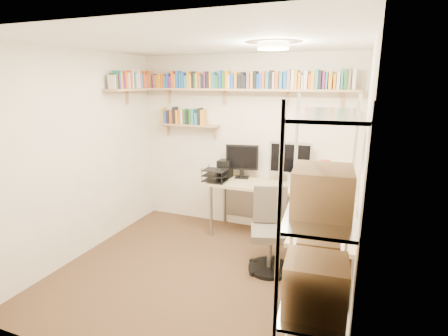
% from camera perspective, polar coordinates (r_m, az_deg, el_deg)
% --- Properties ---
extents(ground, '(3.20, 3.20, 0.00)m').
position_cam_1_polar(ground, '(4.19, -3.63, -16.71)').
color(ground, '#46301E').
rests_on(ground, ground).
extents(room_shell, '(3.24, 3.04, 2.52)m').
position_cam_1_polar(room_shell, '(3.64, -3.94, 4.69)').
color(room_shell, beige).
rests_on(room_shell, ground).
extents(wall_shelves, '(3.12, 1.09, 0.80)m').
position_cam_1_polar(wall_shelves, '(4.95, -1.94, 12.77)').
color(wall_shelves, tan).
rests_on(wall_shelves, ground).
extents(corner_desk, '(2.07, 2.02, 1.35)m').
position_cam_1_polar(corner_desk, '(4.50, 9.56, -3.88)').
color(corner_desk, beige).
rests_on(corner_desk, ground).
extents(office_chair, '(0.53, 0.54, 0.96)m').
position_cam_1_polar(office_chair, '(4.13, 7.48, -10.90)').
color(office_chair, black).
rests_on(office_chair, ground).
extents(wire_rack, '(0.51, 0.92, 2.06)m').
position_cam_1_polar(wire_rack, '(2.37, 15.09, -12.42)').
color(wire_rack, silver).
rests_on(wire_rack, ground).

